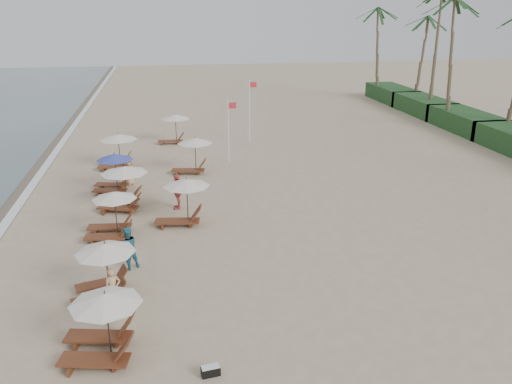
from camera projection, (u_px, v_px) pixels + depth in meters
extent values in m
plane|color=tan|center=(258.00, 274.00, 20.58)|extent=(160.00, 160.00, 0.00)
cube|color=white|center=(20.00, 203.00, 28.00)|extent=(0.50, 140.00, 0.02)
cube|color=#193D1C|center=(466.00, 121.00, 44.36)|extent=(3.20, 8.00, 1.60)
cube|color=#193D1C|center=(424.00, 106.00, 51.32)|extent=(3.20, 8.00, 1.60)
cube|color=#193D1C|center=(392.00, 94.00, 58.28)|extent=(3.20, 8.00, 1.60)
cylinder|color=brown|center=(455.00, 66.00, 43.82)|extent=(0.36, 0.36, 10.60)
cylinder|color=brown|center=(435.00, 55.00, 48.66)|extent=(0.36, 0.36, 11.40)
cylinder|color=brown|center=(417.00, 63.00, 54.03)|extent=(0.36, 0.36, 9.00)
cylinder|color=brown|center=(381.00, 55.00, 58.42)|extent=(0.36, 0.36, 9.80)
cylinder|color=black|center=(108.00, 325.00, 15.53)|extent=(0.05, 0.05, 2.02)
cone|color=silver|center=(105.00, 299.00, 15.23)|extent=(2.18, 2.18, 0.35)
cylinder|color=black|center=(107.00, 271.00, 18.77)|extent=(0.05, 0.05, 2.00)
cone|color=silver|center=(105.00, 248.00, 18.47)|extent=(2.18, 2.18, 0.35)
cylinder|color=black|center=(116.00, 215.00, 23.66)|extent=(0.05, 0.05, 2.11)
cone|color=silver|center=(114.00, 195.00, 23.34)|extent=(2.02, 2.02, 0.35)
cylinder|color=black|center=(126.00, 188.00, 27.04)|extent=(0.05, 0.05, 2.19)
cone|color=silver|center=(124.00, 170.00, 26.70)|extent=(2.43, 2.43, 0.35)
cylinder|color=black|center=(116.00, 173.00, 29.53)|extent=(0.05, 0.05, 2.14)
cone|color=#3744A3|center=(115.00, 157.00, 29.21)|extent=(2.05, 2.05, 0.35)
cylinder|color=black|center=(119.00, 152.00, 33.92)|extent=(0.05, 0.05, 2.16)
cone|color=silver|center=(118.00, 137.00, 33.59)|extent=(2.43, 2.43, 0.35)
cylinder|color=black|center=(187.00, 202.00, 25.22)|extent=(0.05, 0.05, 2.15)
cone|color=silver|center=(186.00, 183.00, 24.89)|extent=(2.24, 2.24, 0.35)
cylinder|color=black|center=(195.00, 156.00, 33.02)|extent=(0.05, 0.05, 2.15)
cone|color=silver|center=(195.00, 141.00, 32.70)|extent=(2.24, 2.24, 0.35)
cylinder|color=black|center=(176.00, 129.00, 40.21)|extent=(0.05, 0.05, 2.15)
cone|color=silver|center=(175.00, 117.00, 39.89)|extent=(2.24, 2.24, 0.35)
imported|color=tan|center=(113.00, 288.00, 18.08)|extent=(0.63, 0.51, 1.51)
imported|color=teal|center=(128.00, 248.00, 20.77)|extent=(1.10, 1.03, 1.80)
imported|color=#C34E4E|center=(177.00, 192.00, 27.03)|extent=(0.53, 1.12, 1.87)
imported|color=tan|center=(129.00, 172.00, 30.66)|extent=(0.94, 0.91, 1.63)
cube|color=black|center=(211.00, 371.00, 14.92)|extent=(0.57, 0.34, 0.27)
cube|color=silver|center=(210.00, 367.00, 14.87)|extent=(0.55, 0.32, 0.04)
cylinder|color=silver|center=(228.00, 131.00, 34.98)|extent=(0.08, 0.08, 4.22)
cube|color=red|center=(232.00, 106.00, 34.45)|extent=(0.55, 0.02, 0.40)
cylinder|color=silver|center=(249.00, 111.00, 40.13)|extent=(0.08, 0.08, 4.80)
cube|color=red|center=(253.00, 85.00, 39.51)|extent=(0.55, 0.02, 0.40)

